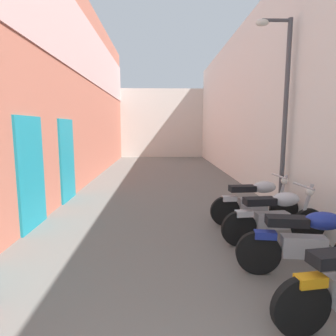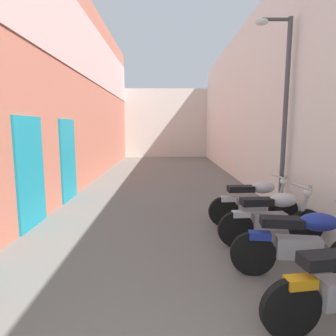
{
  "view_description": "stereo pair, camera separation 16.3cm",
  "coord_description": "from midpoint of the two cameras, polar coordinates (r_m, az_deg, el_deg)",
  "views": [
    {
      "loc": [
        -0.19,
        0.03,
        1.99
      ],
      "look_at": [
        0.04,
        7.38,
        0.93
      ],
      "focal_mm": 30.53,
      "sensor_mm": 36.0,
      "label": 1
    },
    {
      "loc": [
        -0.03,
        0.02,
        1.99
      ],
      "look_at": [
        0.04,
        7.38,
        0.93
      ],
      "focal_mm": 30.53,
      "sensor_mm": 36.0,
      "label": 2
    }
  ],
  "objects": [
    {
      "name": "building_left",
      "position": [
        9.97,
        -17.42,
        15.27
      ],
      "size": [
        0.45,
        19.14,
        6.53
      ],
      "color": "#B76651",
      "rests_on": "ground"
    },
    {
      "name": "motorcycle_fourth",
      "position": [
        5.2,
        21.0,
        -9.0
      ],
      "size": [
        1.85,
        0.58,
        1.04
      ],
      "color": "black",
      "rests_on": "ground"
    },
    {
      "name": "ground_plane",
      "position": [
        7.8,
        0.31,
        -6.6
      ],
      "size": [
        35.14,
        35.14,
        0.0
      ],
      "primitive_type": "plane",
      "color": "#66635E"
    },
    {
      "name": "building_far_end",
      "position": [
        20.11,
        -0.21,
        8.89
      ],
      "size": [
        8.42,
        2.0,
        4.49
      ],
      "primitive_type": "cube",
      "color": "beige",
      "rests_on": "ground"
    },
    {
      "name": "building_right",
      "position": [
        10.04,
        17.42,
        12.33
      ],
      "size": [
        0.45,
        19.14,
        5.56
      ],
      "color": "silver",
      "rests_on": "ground"
    },
    {
      "name": "street_lamp",
      "position": [
        6.77,
        22.34,
        11.98
      ],
      "size": [
        0.79,
        0.18,
        4.24
      ],
      "color": "#47474C",
      "rests_on": "ground"
    },
    {
      "name": "motorcycle_fifth",
      "position": [
        6.1,
        17.58,
        -6.33
      ],
      "size": [
        1.85,
        0.58,
        1.04
      ],
      "color": "black",
      "rests_on": "ground"
    },
    {
      "name": "motorcycle_third",
      "position": [
        4.27,
        26.43,
        -13.1
      ],
      "size": [
        1.84,
        0.58,
        1.04
      ],
      "color": "black",
      "rests_on": "ground"
    }
  ]
}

